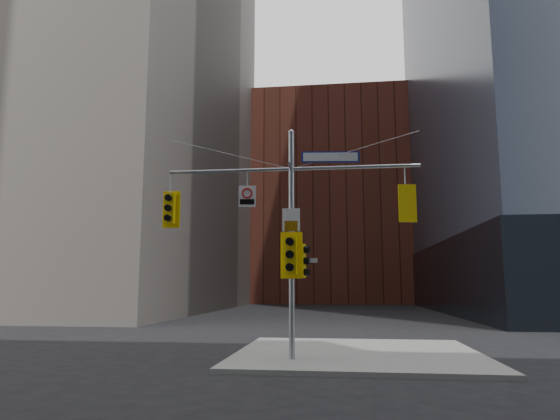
% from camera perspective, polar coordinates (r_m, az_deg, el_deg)
% --- Properties ---
extents(ground, '(160.00, 160.00, 0.00)m').
position_cam_1_polar(ground, '(13.68, 0.48, -18.47)').
color(ground, black).
rests_on(ground, ground).
extents(sidewalk_corner, '(8.00, 8.00, 0.15)m').
position_cam_1_polar(sidewalk_corner, '(17.53, 8.86, -15.93)').
color(sidewalk_corner, gray).
rests_on(sidewalk_corner, ground).
extents(brick_midrise, '(26.00, 20.00, 28.00)m').
position_cam_1_polar(brick_midrise, '(72.34, 5.91, 0.75)').
color(brick_midrise, brown).
rests_on(brick_midrise, ground).
extents(signal_assembly, '(8.00, 0.80, 7.30)m').
position_cam_1_polar(signal_assembly, '(15.59, 1.32, -0.96)').
color(signal_assembly, '#96999E').
rests_on(signal_assembly, ground).
extents(traffic_light_west_arm, '(0.58, 0.46, 1.22)m').
position_cam_1_polar(traffic_light_west_arm, '(16.54, -12.47, 0.14)').
color(traffic_light_west_arm, yellow).
rests_on(traffic_light_west_arm, ground).
extents(traffic_light_east_arm, '(0.55, 0.49, 1.16)m').
position_cam_1_polar(traffic_light_east_arm, '(15.69, 14.19, 0.67)').
color(traffic_light_east_arm, yellow).
rests_on(traffic_light_east_arm, ground).
extents(traffic_light_pole_side, '(0.45, 0.38, 1.03)m').
position_cam_1_polar(traffic_light_pole_side, '(15.44, 2.54, -5.83)').
color(traffic_light_pole_side, yellow).
rests_on(traffic_light_pole_side, ground).
extents(traffic_light_pole_front, '(0.68, 0.54, 1.42)m').
position_cam_1_polar(traffic_light_pole_front, '(15.22, 1.24, -5.15)').
color(traffic_light_pole_front, yellow).
rests_on(traffic_light_pole_front, ground).
extents(street_sign_blade, '(1.83, 0.24, 0.36)m').
position_cam_1_polar(street_sign_blade, '(15.89, 5.79, 6.05)').
color(street_sign_blade, navy).
rests_on(street_sign_blade, ground).
extents(regulatory_sign_arm, '(0.55, 0.11, 0.69)m').
position_cam_1_polar(regulatory_sign_arm, '(15.90, -3.78, 1.66)').
color(regulatory_sign_arm, silver).
rests_on(regulatory_sign_arm, ground).
extents(regulatory_sign_pole, '(0.55, 0.08, 0.72)m').
position_cam_1_polar(regulatory_sign_pole, '(15.47, 1.28, -1.20)').
color(regulatory_sign_pole, silver).
rests_on(regulatory_sign_pole, ground).
extents(street_blade_ew, '(0.70, 0.11, 0.14)m').
position_cam_1_polar(street_blade_ew, '(15.44, 3.01, -5.78)').
color(street_blade_ew, silver).
rests_on(street_blade_ew, ground).
extents(street_blade_ns, '(0.06, 0.82, 0.16)m').
position_cam_1_polar(street_blade_ns, '(15.91, 1.52, -7.26)').
color(street_blade_ns, '#145926').
rests_on(street_blade_ns, ground).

